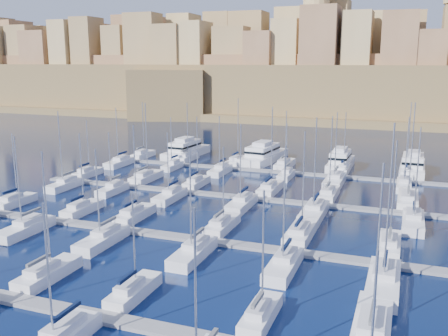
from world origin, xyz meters
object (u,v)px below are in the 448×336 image
at_px(sailboat_2, 48,273).
at_px(motor_yacht_d, 413,166).
at_px(sailboat_4, 261,315).
at_px(motor_yacht_c, 340,161).
at_px(motor_yacht_a, 186,150).
at_px(motor_yacht_b, 263,155).

height_order(sailboat_2, motor_yacht_d, sailboat_2).
height_order(sailboat_4, motor_yacht_c, sailboat_4).
xyz_separation_m(motor_yacht_a, motor_yacht_b, (19.84, 0.84, 0.00)).
relative_size(sailboat_4, motor_yacht_c, 0.87).
xyz_separation_m(sailboat_2, motor_yacht_b, (3.97, 71.21, 0.98)).
xyz_separation_m(motor_yacht_b, motor_yacht_c, (18.21, -2.02, 0.00)).
distance_m(sailboat_2, motor_yacht_a, 72.14).
height_order(sailboat_2, sailboat_4, sailboat_2).
xyz_separation_m(sailboat_4, motor_yacht_b, (-20.32, 71.76, 1.00)).
height_order(motor_yacht_a, motor_yacht_c, same).
distance_m(motor_yacht_a, motor_yacht_d, 52.98).
xyz_separation_m(motor_yacht_a, motor_yacht_d, (52.98, -0.35, -0.00)).
height_order(sailboat_2, motor_yacht_a, sailboat_2).
bearing_deg(motor_yacht_a, motor_yacht_d, -0.38).
relative_size(sailboat_4, motor_yacht_b, 0.66).
bearing_deg(motor_yacht_b, motor_yacht_a, -177.58).
height_order(motor_yacht_a, motor_yacht_b, same).
bearing_deg(motor_yacht_a, sailboat_4, -60.48).
relative_size(sailboat_4, motor_yacht_d, 0.78).
xyz_separation_m(sailboat_2, motor_yacht_a, (-15.87, 70.37, 0.98)).
distance_m(motor_yacht_b, motor_yacht_c, 18.32).
bearing_deg(motor_yacht_c, sailboat_2, -107.77).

